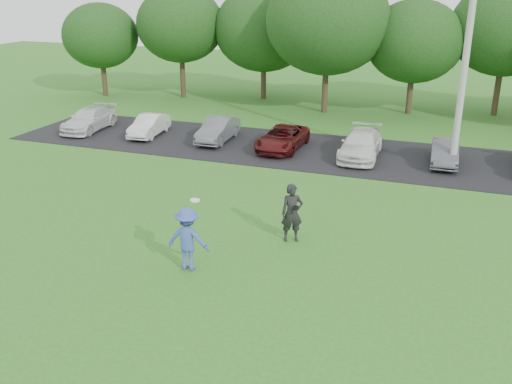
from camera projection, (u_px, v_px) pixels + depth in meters
ground at (214, 276)px, 16.11m from camera, size 100.00×100.00×0.00m
parking_lot at (323, 152)px, 27.54m from camera, size 32.00×6.50×0.03m
utility_pole at (468, 43)px, 22.98m from camera, size 0.28×0.28×10.87m
frisbee_player at (188, 239)px, 16.19m from camera, size 1.28×0.81×2.21m
camera_bystander at (292, 213)px, 17.97m from camera, size 0.82×0.71×1.89m
parked_cars at (334, 142)px, 27.07m from camera, size 28.40×4.67×1.23m
tree_row at (390, 31)px, 33.93m from camera, size 42.39×9.85×8.64m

